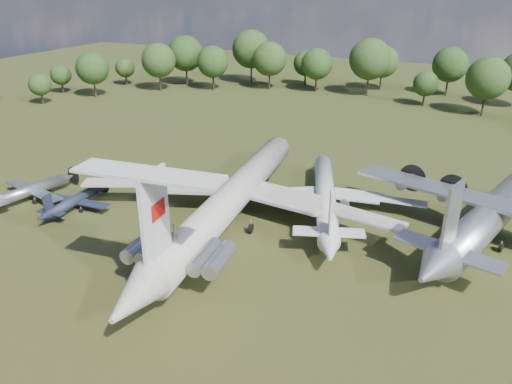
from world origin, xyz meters
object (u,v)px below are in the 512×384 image
at_px(tu104_jet, 325,200).
at_px(an12_transport, 485,223).
at_px(small_prop_northwest, 30,193).
at_px(person_on_il62, 175,231).
at_px(il62_airliner, 232,202).
at_px(small_prop_west, 74,203).

xyz_separation_m(tu104_jet, an12_transport, (21.02, 0.09, 0.77)).
relative_size(small_prop_northwest, person_on_il62, 8.85).
bearing_deg(tu104_jet, person_on_il62, -128.80).
xyz_separation_m(tu104_jet, person_on_il62, (-8.49, -24.86, 4.93)).
xyz_separation_m(il62_airliner, an12_transport, (31.44, 8.67, -0.27)).
relative_size(il62_airliner, tu104_jet, 1.58).
distance_m(il62_airliner, an12_transport, 32.62).
xyz_separation_m(il62_airliner, person_on_il62, (1.93, -16.28, 3.89)).
xyz_separation_m(small_prop_west, person_on_il62, (24.37, -9.74, 5.74)).
bearing_deg(small_prop_west, tu104_jet, 21.37).
distance_m(il62_airliner, tu104_jet, 13.54).
xyz_separation_m(tu104_jet, small_prop_west, (-32.86, -15.12, -0.81)).
bearing_deg(il62_airliner, an12_transport, 8.65).
distance_m(small_prop_west, small_prop_northwest, 8.42).
bearing_deg(an12_transport, il62_airliner, -148.89).
relative_size(small_prop_west, person_on_il62, 7.62).
height_order(small_prop_west, small_prop_northwest, small_prop_northwest).
bearing_deg(tu104_jet, small_prop_northwest, -179.49).
bearing_deg(small_prop_northwest, an12_transport, 25.49).
xyz_separation_m(il62_airliner, small_prop_west, (-22.44, -6.54, -1.85)).
bearing_deg(small_prop_northwest, tu104_jet, 31.98).
relative_size(il62_airliner, small_prop_northwest, 3.50).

